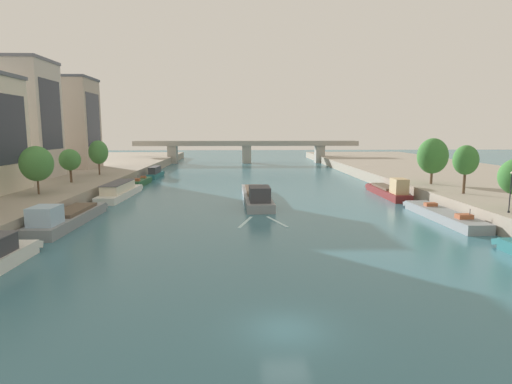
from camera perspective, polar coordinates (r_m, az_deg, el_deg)
ground_plane at (r=23.33m, az=4.06°, el=-18.16°), size 400.00×400.00×0.00m
quay_left at (r=85.69m, az=-29.36°, el=1.05°), size 36.00×170.00×2.08m
quay_right at (r=87.99m, az=27.57°, el=1.34°), size 36.00×170.00×2.08m
barge_midriver at (r=61.42m, az=0.06°, el=-0.49°), size 4.16×21.53×3.07m
wake_behind_barge at (r=48.17m, az=0.71°, el=-4.06°), size 5.60×5.96×0.03m
moored_boat_left_end at (r=50.65m, az=-24.38°, el=-3.17°), size 3.63×16.45×3.02m
moored_boat_left_second at (r=68.71m, az=-18.01°, el=0.14°), size 3.47×16.29×2.46m
moored_boat_left_midway at (r=83.36m, az=-15.34°, el=1.34°), size 2.26×10.47×2.20m
moored_boat_left_downstream at (r=95.15m, az=-13.51°, el=2.53°), size 2.12×10.23×2.50m
moored_boat_right_near at (r=53.91m, az=24.01°, el=-2.86°), size 3.24×16.07×2.18m
moored_boat_right_second at (r=69.41m, az=17.60°, el=0.19°), size 2.79×15.36×3.35m
tree_left_third at (r=61.60m, az=-27.64°, el=3.43°), size 4.17×4.17×6.30m
tree_left_far at (r=73.44m, az=-23.93°, el=4.00°), size 3.32×3.32×5.34m
tree_left_end_of_row at (r=84.27m, az=-20.61°, el=5.07°), size 3.52×3.52×6.41m
tree_right_past_mid at (r=61.56m, az=26.58°, el=3.88°), size 3.21×3.21×6.38m
tree_right_far at (r=70.63m, az=22.85°, el=4.53°), size 4.60×4.60×7.10m
lamppost_right_bank at (r=49.60m, az=31.27°, el=0.22°), size 0.28×0.28×4.21m
building_left_corner at (r=84.46m, az=-29.31°, el=8.63°), size 10.89×10.35×20.40m
building_left_middle at (r=101.84m, az=-24.43°, el=8.51°), size 12.51×10.58×19.61m
bridge_far at (r=134.07m, az=-1.29°, el=5.91°), size 70.79×4.40×6.96m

